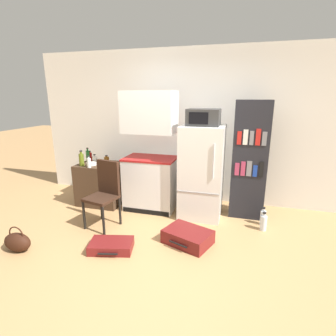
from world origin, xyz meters
TOP-DOWN VIEW (x-y plane):
  - ground_plane at (0.00, 0.00)m, footprint 24.00×24.00m
  - wall_back at (0.20, 2.00)m, footprint 6.40×0.10m
  - side_table at (-1.52, 1.29)m, footprint 0.75×0.61m
  - kitchen_hutch at (-0.59, 1.32)m, footprint 0.85×0.57m
  - refrigerator at (0.28, 1.28)m, footprint 0.65×0.67m
  - microwave at (0.28, 1.28)m, footprint 0.48×0.43m
  - bookshelf at (0.98, 1.45)m, footprint 0.52×0.31m
  - bottle_green_tall at (-1.83, 1.41)m, footprint 0.06×0.06m
  - bottle_milk_white at (-1.65, 1.34)m, footprint 0.08×0.08m
  - bottle_ketchup_red at (-1.83, 1.48)m, footprint 0.06×0.06m
  - bottle_clear_short at (-1.57, 1.03)m, footprint 0.06×0.06m
  - bottle_amber_beer at (-1.44, 1.38)m, footprint 0.09×0.09m
  - bottle_olive_oil at (-1.76, 1.10)m, footprint 0.08×0.08m
  - bowl at (-1.62, 1.18)m, footprint 0.17×0.17m
  - chair at (-1.03, 0.56)m, footprint 0.48×0.48m
  - suitcase_large_flat at (0.25, 0.37)m, footprint 0.70×0.60m
  - suitcase_small_flat at (-0.64, -0.06)m, footprint 0.59×0.44m
  - handbag at (-1.76, -0.39)m, footprint 0.36×0.20m
  - water_bottle_front at (1.24, 1.00)m, footprint 0.09×0.09m
  - water_bottle_middle at (1.24, 1.18)m, footprint 0.08×0.08m

SIDE VIEW (x-z plane):
  - ground_plane at x=0.00m, z-range 0.00..0.00m
  - suitcase_small_flat at x=-0.64m, z-range 0.00..0.12m
  - suitcase_large_flat at x=0.25m, z-range 0.00..0.18m
  - water_bottle_front at x=1.24m, z-range -0.02..0.26m
  - water_bottle_middle at x=1.24m, z-range -0.02..0.26m
  - handbag at x=-1.76m, z-range -0.04..0.29m
  - side_table at x=-1.52m, z-range 0.00..0.73m
  - chair at x=-1.03m, z-range 0.08..1.05m
  - refrigerator at x=0.28m, z-range 0.00..1.45m
  - bowl at x=-1.62m, z-range 0.73..0.77m
  - bottle_amber_beer at x=-1.44m, z-range 0.72..0.86m
  - bottle_milk_white at x=-1.65m, z-range 0.71..0.87m
  - bottle_ketchup_red at x=-1.83m, z-range 0.71..0.89m
  - bottle_clear_short at x=-1.57m, z-range 0.71..0.91m
  - bottle_green_tall at x=-1.83m, z-range 0.71..0.96m
  - bottle_olive_oil at x=-1.76m, z-range 0.71..0.97m
  - kitchen_hutch at x=-0.59m, z-range -0.08..1.88m
  - bookshelf at x=0.98m, z-range 0.00..1.83m
  - wall_back at x=0.20m, z-range 0.00..2.68m
  - microwave at x=0.28m, z-range 1.45..1.70m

